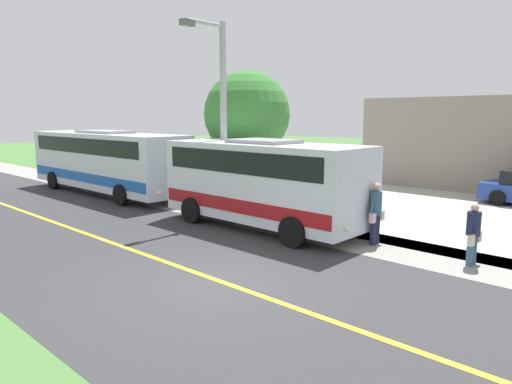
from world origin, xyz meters
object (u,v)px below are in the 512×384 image
Objects in this scene: shuttle_bus_front at (264,179)px; tree_curbside at (247,115)px; pedestrian_waiting at (376,211)px; street_light_pole at (221,110)px; pedestrian_with_bags at (473,232)px; transit_bus_rear at (106,159)px.

tree_curbside reaches higher than shuttle_bus_front.
tree_curbside is at bearing -106.76° from pedestrian_waiting.
shuttle_bus_front is 1.32× the size of tree_curbside.
tree_curbside is (-2.21, -7.33, 2.78)m from pedestrian_waiting.
pedestrian_waiting is 0.26× the size of street_light_pole.
shuttle_bus_front is 6.60m from pedestrian_with_bags.
shuttle_bus_front is at bearing 82.78° from street_light_pole.
street_light_pole is 1.25× the size of tree_curbside.
tree_curbside is at bearing 113.63° from transit_bus_rear.
shuttle_bus_front reaches higher than pedestrian_waiting.
pedestrian_waiting is at bearing 92.83° from transit_bus_rear.
street_light_pole reaches higher than shuttle_bus_front.
tree_curbside is (-2.84, -3.53, 2.14)m from shuttle_bus_front.
pedestrian_waiting is (-0.05, -2.73, 0.14)m from pedestrian_with_bags.
shuttle_bus_front is at bearing -84.90° from pedestrian_with_bags.
shuttle_bus_front is 0.70× the size of transit_bus_rear.
pedestrian_waiting is (-0.69, 13.95, -0.68)m from transit_bus_rear.
pedestrian_with_bags is 9.45m from street_light_pole.
shuttle_bus_front is 5.01m from tree_curbside.
street_light_pole is at bearing -97.22° from shuttle_bus_front.
street_light_pole reaches higher than pedestrian_waiting.
shuttle_bus_front is 4.07× the size of pedestrian_waiting.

